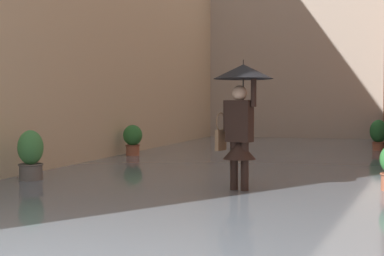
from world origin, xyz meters
TOP-DOWN VIEW (x-y plane):
  - ground_plane at (0.00, -9.16)m, footprint 60.00×60.00m
  - flood_water at (0.00, -9.16)m, footprint 7.64×24.32m
  - building_facade_far at (0.00, -19.22)m, footprint 10.44×1.80m
  - person_wading at (-0.84, -4.81)m, footprint 0.91×0.91m
  - potted_plant_far_right at (3.04, -9.48)m, footprint 0.50×0.50m
  - potted_plant_mid_right at (2.88, -4.81)m, footprint 0.44×0.44m
  - potted_plant_mid_left at (-3.09, -13.03)m, footprint 0.49×0.49m

SIDE VIEW (x-z plane):
  - ground_plane at x=0.00m, z-range 0.00..0.00m
  - flood_water at x=0.00m, z-range 0.00..0.11m
  - potted_plant_mid_right at x=2.88m, z-range 0.02..0.99m
  - potted_plant_far_right at x=3.04m, z-range 0.07..0.97m
  - potted_plant_mid_left at x=-3.09m, z-range 0.07..1.07m
  - person_wading at x=-0.84m, z-range 0.37..2.46m
  - building_facade_far at x=0.00m, z-range 0.00..8.09m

